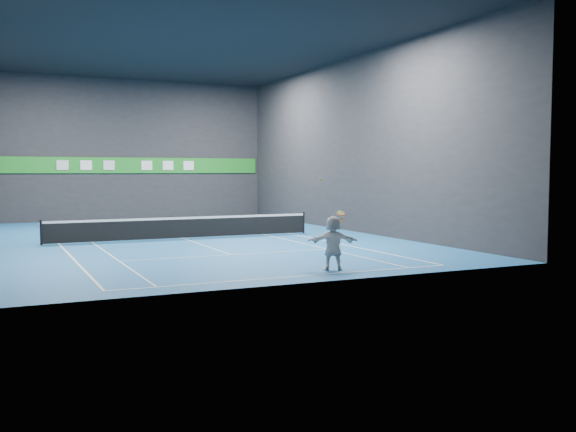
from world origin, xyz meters
name	(u,v)px	position (x,y,z in m)	size (l,w,h in m)	color
ground	(184,239)	(0.00, 0.00, 0.00)	(26.00, 26.00, 0.00)	#1C5C9A
ceiling	(182,42)	(0.00, 0.00, 9.00)	(26.00, 26.00, 0.00)	black
wall_back	(128,150)	(0.00, 13.00, 4.50)	(18.00, 0.10, 9.00)	#262628
wall_front	(312,121)	(0.00, -13.00, 4.50)	(18.00, 0.10, 9.00)	#262628
wall_right	(352,145)	(9.00, 0.00, 4.50)	(0.10, 26.00, 9.00)	#262628
baseline_near	(294,277)	(0.00, -11.89, 0.00)	(10.98, 0.08, 0.01)	white
baseline_far	(132,221)	(0.00, 11.89, 0.00)	(10.98, 0.08, 0.01)	white
sideline_doubles_left	(59,244)	(-5.49, 0.00, 0.00)	(0.08, 23.78, 0.01)	white
sideline_doubles_right	(291,234)	(5.49, 0.00, 0.00)	(0.08, 23.78, 0.01)	white
sideline_singles_left	(92,243)	(-4.11, 0.00, 0.00)	(0.06, 23.78, 0.01)	white
sideline_singles_right	(265,235)	(4.11, 0.00, 0.00)	(0.06, 23.78, 0.01)	white
service_line_near	(231,255)	(0.00, -6.40, 0.00)	(8.23, 0.06, 0.01)	white
service_line_far	(152,228)	(0.00, 6.40, 0.00)	(8.23, 0.06, 0.01)	white
center_service_line	(184,238)	(0.00, 0.00, 0.00)	(0.06, 12.80, 0.01)	white
player	(333,243)	(1.67, -11.24, 0.86)	(1.60, 0.51, 1.72)	silver
tennis_ball	(321,179)	(1.32, -11.08, 2.87)	(0.07, 0.07, 0.07)	#CCD022
tennis_net	(184,227)	(0.00, 0.00, 0.54)	(12.50, 0.10, 1.07)	black
sponsor_banner	(128,165)	(0.00, 12.93, 3.50)	(17.64, 0.11, 1.00)	#1E8B25
tennis_racket	(341,215)	(1.97, -11.19, 1.73)	(0.41, 0.39, 0.54)	red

